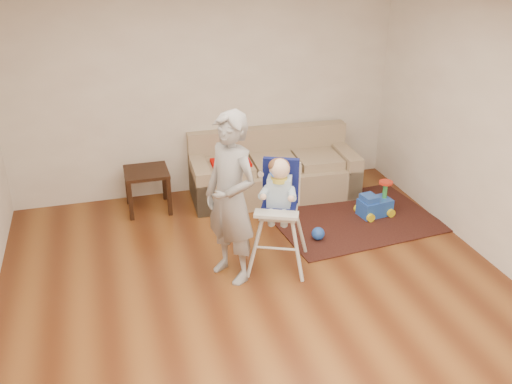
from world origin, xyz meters
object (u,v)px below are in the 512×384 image
object	(u,v)px
sofa	(274,166)
side_table	(148,190)
high_chair	(279,215)
ride_on_toy	(376,199)
toy_ball	(318,234)
adult	(231,199)

from	to	relation	value
sofa	side_table	distance (m)	1.64
side_table	high_chair	bearing A→B (deg)	-55.38
ride_on_toy	high_chair	world-z (taller)	high_chair
ride_on_toy	toy_ball	distance (m)	0.98
toy_ball	adult	bearing A→B (deg)	-159.39
ride_on_toy	toy_ball	bearing A→B (deg)	-165.20
toy_ball	side_table	bearing A→B (deg)	142.78
sofa	toy_ball	bearing A→B (deg)	-81.87
toy_ball	adult	size ratio (longest dim) A/B	0.09
sofa	toy_ball	distance (m)	1.34
ride_on_toy	adult	distance (m)	2.24
side_table	ride_on_toy	distance (m)	2.81
side_table	adult	bearing A→B (deg)	-69.57
toy_ball	high_chair	size ratio (longest dim) A/B	0.12
sofa	toy_ball	size ratio (longest dim) A/B	14.57
high_chair	toy_ball	bearing A→B (deg)	54.49
side_table	ride_on_toy	world-z (taller)	side_table
high_chair	adult	size ratio (longest dim) A/B	0.70
toy_ball	adult	distance (m)	1.41
sofa	side_table	bearing A→B (deg)	-178.39
side_table	ride_on_toy	size ratio (longest dim) A/B	1.23
sofa	adult	world-z (taller)	adult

